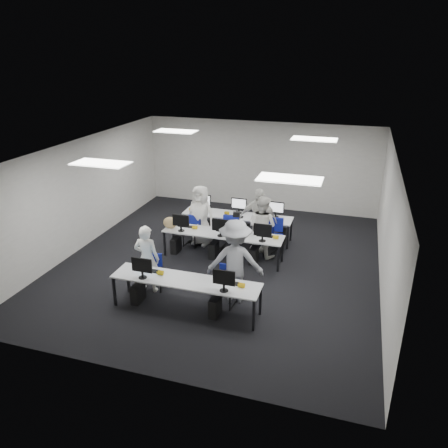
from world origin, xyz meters
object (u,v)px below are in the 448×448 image
(chair_2, at_px, (192,236))
(photographer, at_px, (235,261))
(chair_1, at_px, (225,293))
(chair_7, at_px, (270,241))
(student_0, at_px, (147,259))
(student_2, at_px, (201,215))
(desk_front, at_px, (186,282))
(student_3, at_px, (258,220))
(chair_6, at_px, (230,238))
(desk_mid, at_px, (223,235))
(chair_0, at_px, (154,278))
(chair_5, at_px, (198,233))
(chair_3, at_px, (228,241))
(chair_4, at_px, (273,243))
(student_1, at_px, (262,226))

(chair_2, relative_size, photographer, 0.43)
(chair_1, relative_size, chair_7, 1.05)
(student_0, bearing_deg, student_2, -98.25)
(chair_7, height_order, student_0, student_0)
(desk_front, distance_m, student_3, 3.52)
(chair_6, xyz_separation_m, student_3, (0.77, 0.11, 0.61))
(desk_mid, xyz_separation_m, student_0, (-1.15, -2.08, 0.13))
(student_0, relative_size, student_3, 0.91)
(chair_0, height_order, student_2, student_2)
(chair_1, bearing_deg, student_2, 123.91)
(desk_mid, xyz_separation_m, chair_6, (-0.02, 0.73, -0.40))
(desk_front, height_order, chair_1, chair_1)
(chair_5, relative_size, photographer, 0.46)
(desk_front, xyz_separation_m, student_0, (-1.15, 0.52, 0.13))
(desk_mid, distance_m, chair_3, 0.58)
(chair_2, xyz_separation_m, student_2, (0.21, 0.16, 0.61))
(chair_4, distance_m, chair_5, 2.23)
(desk_mid, xyz_separation_m, student_3, (0.75, 0.84, 0.21))
(student_0, bearing_deg, chair_7, -129.63)
(chair_1, distance_m, student_1, 2.70)
(chair_4, xyz_separation_m, chair_5, (-2.22, 0.13, -0.03))
(chair_2, relative_size, chair_7, 0.98)
(student_1, bearing_deg, chair_2, 19.92)
(desk_mid, bearing_deg, student_0, -118.89)
(chair_2, bearing_deg, chair_1, -51.44)
(student_0, bearing_deg, desk_front, 152.76)
(desk_front, distance_m, student_0, 1.27)
(chair_5, distance_m, chair_6, 0.98)
(chair_7, distance_m, student_3, 0.71)
(desk_mid, height_order, student_2, student_2)
(desk_front, height_order, student_1, student_1)
(desk_front, height_order, student_0, student_0)
(chair_6, bearing_deg, chair_4, 6.46)
(chair_7, height_order, student_2, student_2)
(desk_mid, height_order, photographer, photographer)
(desk_front, distance_m, student_2, 3.46)
(chair_1, bearing_deg, chair_3, 110.04)
(desk_front, relative_size, chair_2, 3.91)
(chair_7, distance_m, student_1, 0.72)
(desk_mid, bearing_deg, student_2, 139.87)
(chair_4, relative_size, student_0, 0.61)
(desk_front, relative_size, student_2, 1.85)
(chair_3, xyz_separation_m, student_0, (-1.16, -2.53, 0.50))
(student_3, bearing_deg, photographer, -89.37)
(chair_7, bearing_deg, chair_3, -138.19)
(chair_7, height_order, student_3, student_3)
(chair_4, xyz_separation_m, student_3, (-0.47, 0.17, 0.58))
(student_2, xyz_separation_m, photographer, (1.76, -2.64, 0.09))
(desk_mid, height_order, student_3, student_3)
(chair_0, bearing_deg, chair_2, 74.05)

